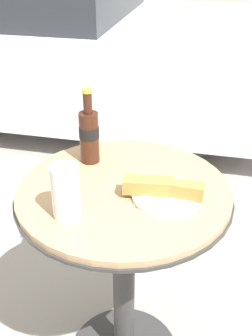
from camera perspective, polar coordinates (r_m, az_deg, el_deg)
bistro_table at (r=1.39m, az=-0.31°, el=-10.26°), size 0.65×0.65×0.77m
cola_bottle_left at (r=1.36m, az=-5.02°, el=4.59°), size 0.07×0.07×0.25m
drinking_glass at (r=1.11m, az=-8.17°, el=-3.52°), size 0.08×0.08×0.15m
lunch_plate_near at (r=1.21m, az=5.24°, el=-3.18°), size 0.23×0.20×0.06m
parked_car at (r=3.74m, az=-12.18°, el=16.64°), size 3.81×1.72×1.31m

